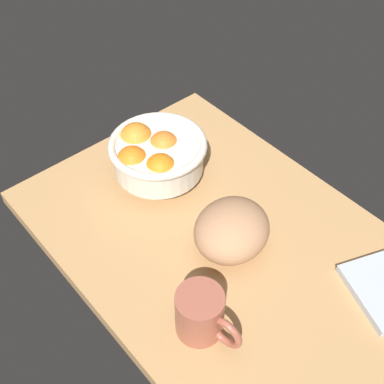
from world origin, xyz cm
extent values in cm
cube|color=tan|center=(0.00, 0.00, -1.50)|extent=(76.55, 53.14, 3.00)
cylinder|color=silver|center=(20.67, -1.30, 1.34)|extent=(8.78, 8.78, 2.68)
cylinder|color=silver|center=(20.67, -1.30, 5.79)|extent=(18.39, 18.39, 6.23)
torus|color=silver|center=(20.67, -1.30, 8.91)|extent=(19.99, 19.99, 1.60)
sphere|color=orange|center=(21.46, 4.46, 7.24)|extent=(6.50, 6.50, 6.50)
sphere|color=orange|center=(20.97, -3.06, 7.23)|extent=(6.41, 6.41, 6.41)
sphere|color=orange|center=(16.14, 1.57, 7.22)|extent=(6.39, 6.39, 6.39)
sphere|color=orange|center=(26.23, -0.06, 7.37)|extent=(7.22, 7.22, 7.22)
ellipsoid|color=tan|center=(-2.36, 0.39, 4.63)|extent=(16.37, 17.64, 9.25)
cylinder|color=#9F533F|center=(-11.12, 15.45, 4.52)|extent=(7.81, 7.81, 9.04)
torus|color=#9F533F|center=(-16.17, 14.63, 4.52)|extent=(6.37, 2.18, 6.26)
camera|label=1|loc=(-40.63, 42.44, 75.07)|focal=46.78mm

